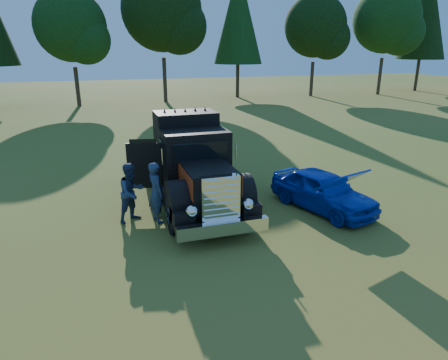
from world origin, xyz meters
TOP-DOWN VIEW (x-y plane):
  - ground at (0.00, 0.00)m, footprint 120.00×120.00m
  - treeline at (-2.56, 27.41)m, footprint 72.10×24.04m
  - diamond_t_truck at (0.16, 3.07)m, footprint 3.35×7.16m
  - hotrod_coupe at (4.06, 1.26)m, footprint 2.54×4.29m
  - spectator_near at (-1.23, 1.97)m, footprint 0.60×0.77m
  - spectator_far at (-1.92, 2.25)m, footprint 1.12×1.07m

SIDE VIEW (x-z plane):
  - ground at x=0.00m, z-range 0.00..0.00m
  - hotrod_coupe at x=4.06m, z-range -0.29..1.60m
  - spectator_far at x=-1.92m, z-range 0.00..1.83m
  - spectator_near at x=-1.23m, z-range 0.00..1.87m
  - diamond_t_truck at x=0.16m, z-range -0.22..2.78m
  - treeline at x=-2.56m, z-range 0.78..14.62m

